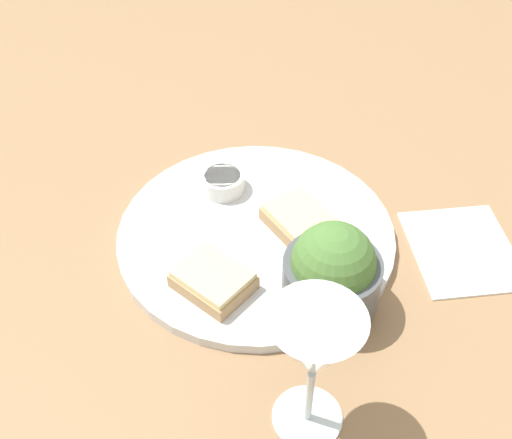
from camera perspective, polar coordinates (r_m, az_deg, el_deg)
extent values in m
plane|color=#93704C|center=(0.82, 0.00, -1.70)|extent=(4.00, 4.00, 0.00)
cylinder|color=silver|center=(0.82, 0.00, -1.36)|extent=(0.35, 0.35, 0.01)
cylinder|color=#4C5156|center=(0.72, 6.69, -5.44)|extent=(0.11, 0.11, 0.06)
sphere|color=#4C7A38|center=(0.70, 6.88, -3.89)|extent=(0.09, 0.09, 0.09)
cylinder|color=white|center=(0.86, -3.00, 3.34)|extent=(0.06, 0.06, 0.03)
cylinder|color=tan|center=(0.86, -3.02, 3.79)|extent=(0.05, 0.05, 0.01)
cube|color=tan|center=(0.81, 3.99, -0.31)|extent=(0.11, 0.11, 0.02)
cube|color=beige|center=(0.80, 4.03, 0.35)|extent=(0.11, 0.10, 0.01)
cube|color=tan|center=(0.75, -3.81, -5.56)|extent=(0.10, 0.09, 0.02)
cube|color=beige|center=(0.74, -3.86, -4.91)|extent=(0.09, 0.09, 0.01)
cylinder|color=silver|center=(0.67, 4.57, -17.06)|extent=(0.07, 0.07, 0.01)
cylinder|color=silver|center=(0.64, 4.78, -15.31)|extent=(0.01, 0.01, 0.08)
cone|color=silver|center=(0.57, 5.25, -11.29)|extent=(0.09, 0.09, 0.08)
cube|color=white|center=(0.85, 17.90, -2.50)|extent=(0.18, 0.19, 0.01)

